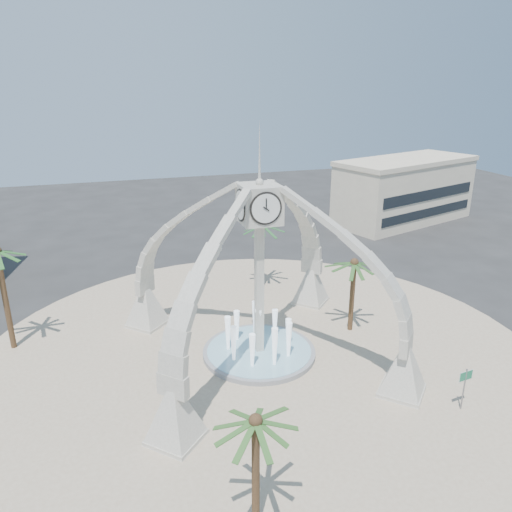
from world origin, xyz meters
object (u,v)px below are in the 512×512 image
object	(u,v)px
palm_south	(256,422)
palm_north	(262,226)
palm_east	(354,263)
clock_tower	(259,270)
fountain	(259,351)
street_sign	(465,381)

from	to	relation	value
palm_south	palm_north	bearing A→B (deg)	71.01
palm_east	palm_north	size ratio (longest dim) A/B	0.94
clock_tower	palm_north	world-z (taller)	clock_tower
fountain	palm_east	distance (m)	9.65
palm_north	palm_south	size ratio (longest dim) A/B	1.09
palm_north	fountain	bearing A→B (deg)	-109.36
fountain	palm_east	world-z (taller)	palm_east
fountain	street_sign	distance (m)	13.62
clock_tower	palm_south	world-z (taller)	clock_tower
clock_tower	palm_south	distance (m)	14.48
palm_east	palm_south	xyz separation A→B (m)	(-12.58, -15.08, -0.10)
palm_north	street_sign	distance (m)	22.30
fountain	palm_east	bearing A→B (deg)	10.00
fountain	palm_north	bearing A→B (deg)	70.64
clock_tower	street_sign	size ratio (longest dim) A/B	6.44
clock_tower	fountain	size ratio (longest dim) A/B	2.24
fountain	palm_east	xyz separation A→B (m)	(7.95, 1.40, 5.28)
palm_north	palm_east	bearing A→B (deg)	-69.38
palm_south	clock_tower	bearing A→B (deg)	71.32
palm_east	palm_north	xyz separation A→B (m)	(-3.86, 10.25, 0.43)
palm_east	clock_tower	bearing A→B (deg)	-170.00
street_sign	palm_east	bearing A→B (deg)	91.17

